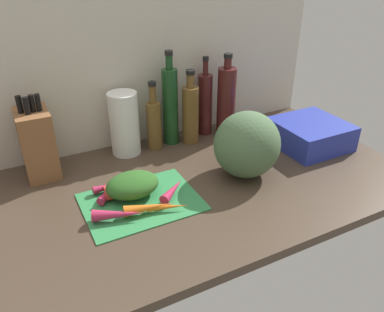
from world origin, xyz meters
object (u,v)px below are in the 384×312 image
Objects in this scene: carrot_8 at (130,183)px; winter_squash at (247,145)px; bottle_2 at (191,113)px; cutting_board at (141,201)px; carrot_0 at (168,207)px; bottle_0 at (154,123)px; paper_towel_roll at (124,124)px; carrot_4 at (140,180)px; carrot_3 at (111,186)px; dish_rack at (310,134)px; carrot_2 at (131,190)px; carrot_1 at (149,207)px; bottle_3 at (205,103)px; knife_block at (37,143)px; carrot_6 at (109,191)px; carrot_5 at (173,190)px; bottle_1 at (170,105)px; bottle_4 at (226,101)px; carrot_7 at (118,214)px.

winter_squash is at bearing -13.78° from carrot_8.
carrot_8 is 0.58× the size of bottle_2.
bottle_2 is at bearing 43.09° from cutting_board.
carrot_0 is 42.68cm from bottle_0.
carrot_4 is at bearing -98.48° from paper_towel_roll.
carrot_0 is at bearing -57.53° from carrot_3.
dish_rack is (66.52, 14.12, 2.99)cm from carrot_0.
carrot_2 is at bearing -142.19° from bottle_2.
carrot_1 is 0.46× the size of bottle_3.
carrot_3 is 0.35× the size of bottle_3.
knife_block is 98.96cm from dish_rack.
bottle_0 is 1.04× the size of dish_rack.
carrot_4 is 0.47× the size of dish_rack.
carrot_6 is at bearing -150.73° from bottle_3.
bottle_3 reaches higher than cutting_board.
carrot_2 is at bearing -178.37° from dish_rack.
carrot_5 reaches higher than carrot_4.
carrot_1 is 59.44cm from bottle_3.
carrot_6 is 7.26cm from carrot_8.
knife_block is (-26.66, 22.54, 9.46)cm from carrot_4.
carrot_4 is (9.35, -1.31, 0.20)cm from carrot_3.
paper_towel_roll is 0.65× the size of bottle_1.
bottle_1 reaches higher than carrot_6.
paper_towel_roll is (7.08, 24.21, 9.81)cm from carrot_8.
carrot_1 is (-5.15, 1.44, 0.58)cm from carrot_0.
winter_squash reaches higher than dish_rack.
carrot_4 is (4.61, 4.86, -0.31)cm from carrot_2.
carrot_4 is 0.41× the size of knife_block.
bottle_3 is at bearing 7.53° from bottle_0.
bottle_4 reaches higher than knife_block.
carrot_0 is at bearing -125.82° from carrot_5.
bottle_1 is (25.24, 40.00, 13.03)cm from carrot_1.
bottle_2 reaches higher than carrot_2.
carrot_3 is 2.84cm from carrot_6.
carrot_2 is 0.56× the size of bottle_2.
cutting_board is 10.99cm from carrot_7.
bottle_3 reaches higher than carrot_1.
carrot_7 is 17.03cm from carrot_8.
carrot_3 is at bearing 168.26° from carrot_8.
carrot_7 is at bearing -126.75° from carrot_2.
carrot_8 is at bearing 93.27° from cutting_board.
bottle_0 is at bearing 121.48° from winter_squash.
carrot_8 is at bearing -44.06° from knife_block.
winter_squash is 68.95cm from knife_block.
paper_towel_roll reaches higher than carrot_2.
bottle_1 is at bearing 47.72° from carrot_4.
knife_block reaches higher than carrot_2.
bottle_3 reaches higher than carrot_7.
cutting_board is 1.31× the size of bottle_0.
cutting_board is 0.96× the size of bottle_1.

